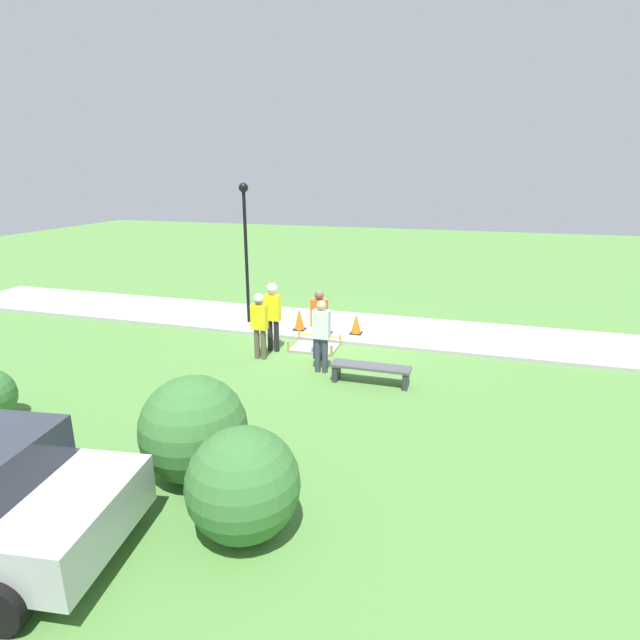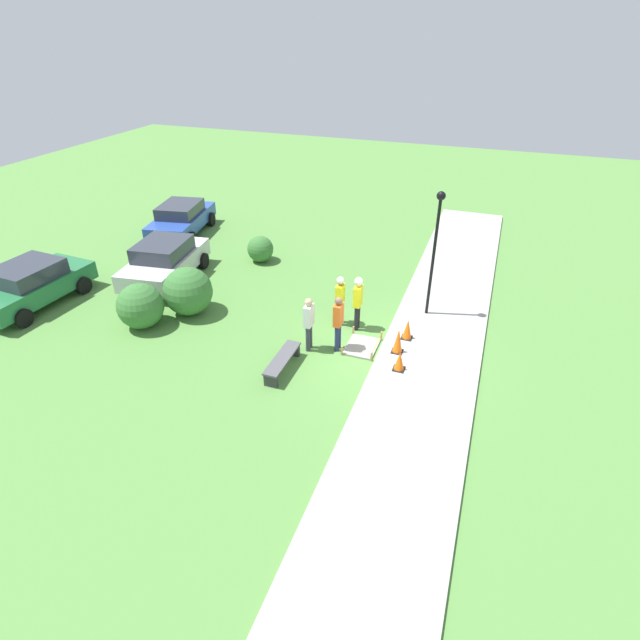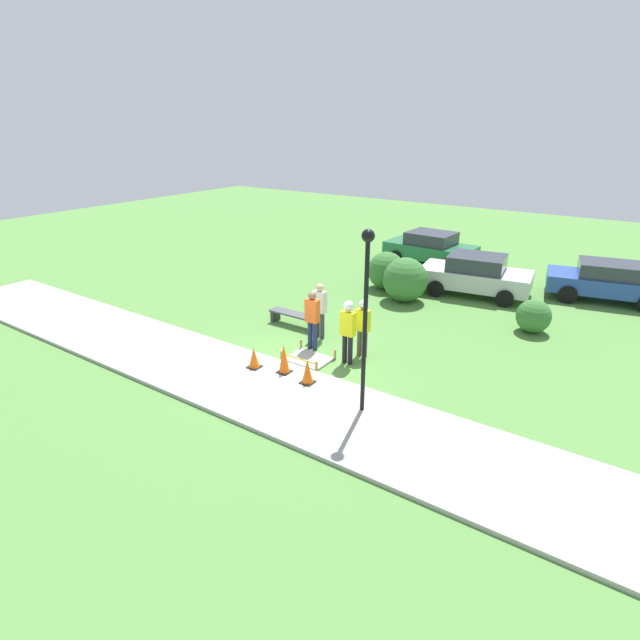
% 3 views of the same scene
% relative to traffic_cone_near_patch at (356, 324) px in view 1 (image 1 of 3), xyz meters
% --- Properties ---
extents(ground_plane, '(60.00, 60.00, 0.00)m').
position_rel_traffic_cone_near_patch_xyz_m(ground_plane, '(0.69, 0.77, -0.39)').
color(ground_plane, '#51843D').
extents(sidewalk, '(28.00, 2.99, 0.10)m').
position_rel_traffic_cone_near_patch_xyz_m(sidewalk, '(0.69, -0.72, -0.34)').
color(sidewalk, '#9E9E99').
rests_on(sidewalk, ground_plane).
extents(wet_concrete_patch, '(1.25, 0.98, 0.31)m').
position_rel_traffic_cone_near_patch_xyz_m(wet_concrete_patch, '(0.85, 1.34, -0.35)').
color(wet_concrete_patch, gray).
rests_on(wet_concrete_patch, ground_plane).
extents(traffic_cone_near_patch, '(0.34, 0.34, 0.59)m').
position_rel_traffic_cone_near_patch_xyz_m(traffic_cone_near_patch, '(0.00, 0.00, 0.00)').
color(traffic_cone_near_patch, black).
rests_on(traffic_cone_near_patch, sidewalk).
extents(traffic_cone_far_patch, '(0.34, 0.34, 0.80)m').
position_rel_traffic_cone_near_patch_xyz_m(traffic_cone_far_patch, '(0.85, 0.24, 0.11)').
color(traffic_cone_far_patch, black).
rests_on(traffic_cone_far_patch, sidewalk).
extents(traffic_cone_sidewalk_edge, '(0.34, 0.34, 0.66)m').
position_rel_traffic_cone_near_patch_xyz_m(traffic_cone_sidewalk_edge, '(1.70, 0.12, 0.04)').
color(traffic_cone_sidewalk_edge, black).
rests_on(traffic_cone_sidewalk_edge, sidewalk).
extents(park_bench, '(1.80, 0.44, 0.44)m').
position_rel_traffic_cone_near_patch_xyz_m(park_bench, '(-1.05, 3.19, -0.07)').
color(park_bench, '#2D2D33').
rests_on(park_bench, ground_plane).
extents(worker_supervisor, '(0.40, 0.27, 1.87)m').
position_rel_traffic_cone_near_patch_xyz_m(worker_supervisor, '(1.86, 1.81, 0.74)').
color(worker_supervisor, black).
rests_on(worker_supervisor, ground_plane).
extents(worker_assistant, '(0.40, 0.25, 1.73)m').
position_rel_traffic_cone_near_patch_xyz_m(worker_assistant, '(1.97, 2.44, 0.64)').
color(worker_assistant, brown).
rests_on(worker_assistant, ground_plane).
extents(bystander_in_orange_shirt, '(0.40, 0.24, 1.82)m').
position_rel_traffic_cone_near_patch_xyz_m(bystander_in_orange_shirt, '(0.52, 2.03, 0.65)').
color(bystander_in_orange_shirt, navy).
rests_on(bystander_in_orange_shirt, ground_plane).
extents(bystander_in_gray_shirt, '(0.40, 0.23, 1.77)m').
position_rel_traffic_cone_near_patch_xyz_m(bystander_in_gray_shirt, '(0.22, 2.86, 0.62)').
color(bystander_in_gray_shirt, '#383D47').
rests_on(bystander_in_gray_shirt, ground_plane).
extents(lamppost_near, '(0.28, 0.28, 4.23)m').
position_rel_traffic_cone_near_patch_xyz_m(lamppost_near, '(3.49, -0.20, 2.45)').
color(lamppost_near, black).
rests_on(lamppost_near, sidewalk).
extents(shrub_rounded_near, '(1.67, 1.67, 1.67)m').
position_rel_traffic_cone_near_patch_xyz_m(shrub_rounded_near, '(0.90, 7.53, 0.44)').
color(shrub_rounded_near, '#387033').
rests_on(shrub_rounded_near, ground_plane).
extents(shrub_rounded_far, '(1.51, 1.51, 1.51)m').
position_rel_traffic_cone_near_patch_xyz_m(shrub_rounded_far, '(-0.39, 8.51, 0.36)').
color(shrub_rounded_far, '#387033').
rests_on(shrub_rounded_far, ground_plane).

